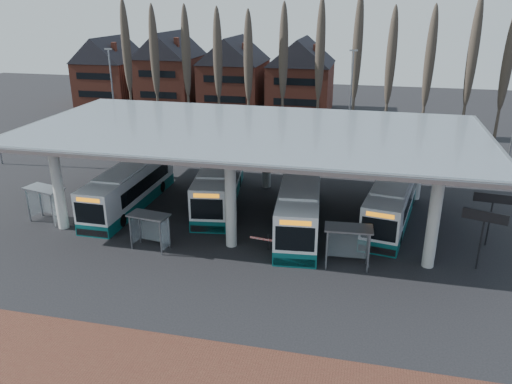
% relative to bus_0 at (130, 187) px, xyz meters
% --- Properties ---
extents(ground, '(140.00, 140.00, 0.00)m').
position_rel_bus_0_xyz_m(ground, '(9.22, -7.20, -1.48)').
color(ground, black).
rests_on(ground, ground).
extents(station_canopy, '(32.00, 16.00, 6.34)m').
position_rel_bus_0_xyz_m(station_canopy, '(9.22, 0.80, 4.21)').
color(station_canopy, beige).
rests_on(station_canopy, ground).
extents(poplar_row, '(45.10, 1.10, 14.50)m').
position_rel_bus_0_xyz_m(poplar_row, '(9.22, 25.80, 7.30)').
color(poplar_row, '#473D33').
rests_on(poplar_row, ground).
extents(townhouse_row, '(36.80, 10.30, 12.25)m').
position_rel_bus_0_xyz_m(townhouse_row, '(-6.53, 36.80, 4.46)').
color(townhouse_row, brown).
rests_on(townhouse_row, ground).
extents(lamp_post_a, '(0.80, 0.16, 10.17)m').
position_rel_bus_0_xyz_m(lamp_post_a, '(-8.78, 14.80, 3.86)').
color(lamp_post_a, slate).
rests_on(lamp_post_a, ground).
extents(lamp_post_b, '(0.80, 0.16, 10.17)m').
position_rel_bus_0_xyz_m(lamp_post_b, '(15.22, 18.80, 3.86)').
color(lamp_post_b, slate).
rests_on(lamp_post_b, ground).
extents(bus_0, '(2.48, 11.28, 3.13)m').
position_rel_bus_0_xyz_m(bus_0, '(0.00, 0.00, 0.00)').
color(bus_0, silver).
rests_on(bus_0, ground).
extents(bus_1, '(4.11, 11.76, 3.20)m').
position_rel_bus_0_xyz_m(bus_1, '(6.35, 2.34, 0.03)').
color(bus_1, silver).
rests_on(bus_1, ground).
extents(bus_2, '(3.71, 12.37, 3.39)m').
position_rel_bus_0_xyz_m(bus_2, '(13.01, -0.55, 0.12)').
color(bus_2, silver).
rests_on(bus_2, ground).
extents(bus_3, '(4.28, 11.53, 3.14)m').
position_rel_bus_0_xyz_m(bus_3, '(19.24, 1.62, 0.00)').
color(bus_3, silver).
rests_on(bus_3, ground).
extents(shelter_0, '(2.97, 1.95, 2.54)m').
position_rel_bus_0_xyz_m(shelter_0, '(-4.39, -3.90, 0.37)').
color(shelter_0, gray).
rests_on(shelter_0, ground).
extents(shelter_1, '(2.68, 1.61, 2.34)m').
position_rel_bus_0_xyz_m(shelter_1, '(4.40, -6.15, 0.23)').
color(shelter_1, gray).
rests_on(shelter_1, ground).
extents(shelter_2, '(2.82, 1.55, 2.54)m').
position_rel_bus_0_xyz_m(shelter_2, '(16.53, -5.70, 0.37)').
color(shelter_2, gray).
rests_on(shelter_2, ground).
extents(info_sign_0, '(2.38, 0.83, 3.64)m').
position_rel_bus_0_xyz_m(info_sign_0, '(23.97, -4.39, 1.57)').
color(info_sign_0, black).
rests_on(info_sign_0, ground).
extents(info_sign_1, '(2.36, 0.34, 3.51)m').
position_rel_bus_0_xyz_m(info_sign_1, '(25.11, -1.01, 1.47)').
color(info_sign_1, black).
rests_on(info_sign_1, ground).
extents(barrier, '(2.18, 0.72, 1.09)m').
position_rel_bus_0_xyz_m(barrier, '(11.64, -5.17, -0.63)').
color(barrier, black).
rests_on(barrier, ground).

